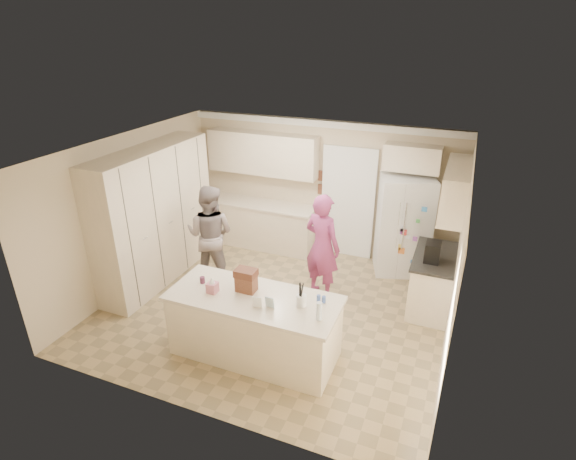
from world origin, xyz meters
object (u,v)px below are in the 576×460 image
at_px(dollhouse_body, 246,284).
at_px(teen_girl, 322,246).
at_px(refrigerator, 404,226).
at_px(teen_boy, 210,235).
at_px(island_base, 255,327).
at_px(coffee_maker, 433,252).
at_px(utensil_crock, 301,300).
at_px(tissue_box, 212,288).

height_order(dollhouse_body, teen_girl, teen_girl).
bearing_deg(teen_girl, refrigerator, -110.59).
relative_size(dollhouse_body, teen_boy, 0.15).
bearing_deg(dollhouse_body, teen_boy, 134.83).
height_order(island_base, teen_girl, teen_girl).
bearing_deg(coffee_maker, island_base, -137.17).
bearing_deg(utensil_crock, dollhouse_body, 176.42).
xyz_separation_m(island_base, tissue_box, (-0.55, -0.10, 0.56)).
distance_m(island_base, dollhouse_body, 0.62).
distance_m(coffee_maker, tissue_box, 3.28).
bearing_deg(utensil_crock, refrigerator, 75.28).
bearing_deg(island_base, teen_boy, 135.77).
distance_m(refrigerator, teen_boy, 3.41).
height_order(refrigerator, island_base, refrigerator).
xyz_separation_m(dollhouse_body, teen_boy, (-1.42, 1.43, -0.15)).
height_order(tissue_box, teen_boy, teen_boy).
xyz_separation_m(refrigerator, coffee_maker, (0.60, -1.20, 0.17)).
relative_size(refrigerator, teen_boy, 1.02).
relative_size(island_base, dollhouse_body, 8.46).
relative_size(refrigerator, island_base, 0.82).
relative_size(coffee_maker, teen_boy, 0.17).
relative_size(utensil_crock, tissue_box, 1.07).
xyz_separation_m(teen_boy, teen_girl, (1.93, 0.25, 0.02)).
relative_size(utensil_crock, dollhouse_body, 0.58).
relative_size(dollhouse_body, teen_girl, 0.15).
bearing_deg(refrigerator, teen_girl, -146.65).
bearing_deg(island_base, utensil_crock, 4.40).
xyz_separation_m(island_base, teen_boy, (-1.57, 1.53, 0.44)).
relative_size(tissue_box, teen_boy, 0.08).
bearing_deg(utensil_crock, coffee_maker, 52.88).
xyz_separation_m(island_base, teen_girl, (0.36, 1.78, 0.46)).
distance_m(utensil_crock, tissue_box, 1.21).
bearing_deg(utensil_crock, tissue_box, -172.87).
height_order(refrigerator, dollhouse_body, refrigerator).
bearing_deg(utensil_crock, island_base, -175.60).
xyz_separation_m(coffee_maker, teen_boy, (-3.62, -0.37, -0.19)).
bearing_deg(tissue_box, dollhouse_body, 26.57).
bearing_deg(dollhouse_body, tissue_box, -153.43).
distance_m(utensil_crock, dollhouse_body, 0.80).
xyz_separation_m(utensil_crock, tissue_box, (-1.20, -0.15, -0.00)).
bearing_deg(teen_boy, coffee_maker, 178.60).
bearing_deg(island_base, dollhouse_body, 146.31).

